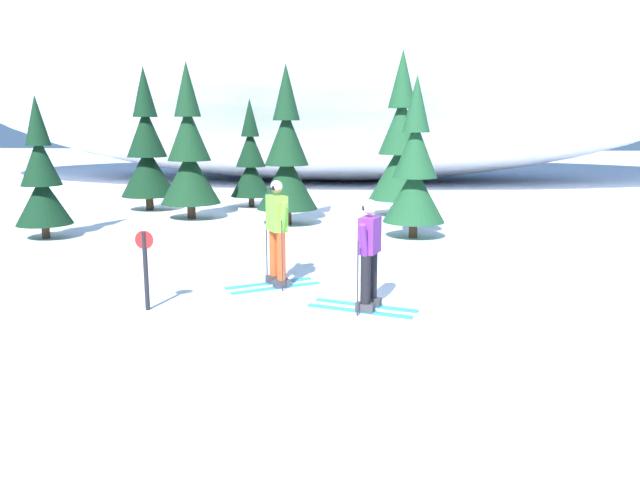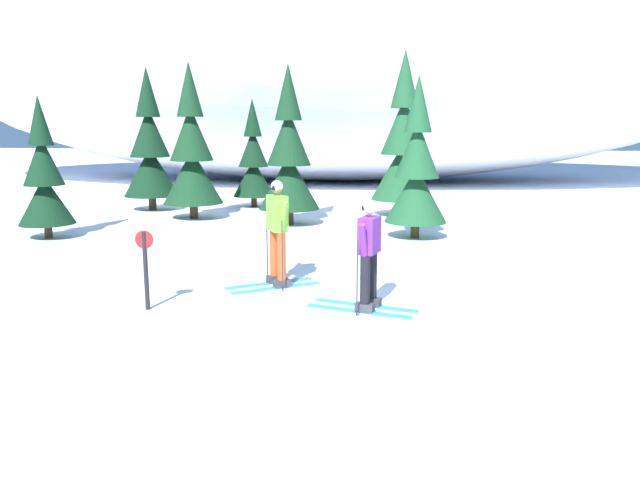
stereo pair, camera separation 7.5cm
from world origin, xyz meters
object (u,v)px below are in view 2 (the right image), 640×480
at_px(trail_marker_post, 146,264).
at_px(pine_tree_center, 253,162).
at_px(pine_tree_left, 150,151).
at_px(pine_tree_right, 403,148).
at_px(pine_tree_center_left, 192,154).
at_px(pine_tree_far_right, 417,171).
at_px(pine_tree_center_right, 289,159).
at_px(skier_purple_jacket, 368,253).
at_px(pine_tree_far_left, 44,179).
at_px(skier_lime_jacket, 277,230).

bearing_deg(trail_marker_post, pine_tree_center, 94.67).
distance_m(pine_tree_left, pine_tree_center, 3.39).
height_order(pine_tree_left, pine_tree_center, pine_tree_left).
distance_m(pine_tree_right, trail_marker_post, 11.15).
bearing_deg(pine_tree_center_left, trail_marker_post, -76.33).
height_order(pine_tree_left, pine_tree_far_right, pine_tree_left).
bearing_deg(pine_tree_center_right, skier_purple_jacket, -72.40).
xyz_separation_m(skier_purple_jacket, pine_tree_far_right, (0.95, 6.17, 0.78)).
bearing_deg(pine_tree_center_left, pine_tree_left, 139.15).
height_order(pine_tree_far_left, trail_marker_post, pine_tree_far_left).
xyz_separation_m(pine_tree_center_left, pine_tree_far_right, (6.47, -2.45, -0.26)).
bearing_deg(pine_tree_center_right, pine_tree_center, 117.01).
xyz_separation_m(pine_tree_left, pine_tree_center_right, (4.99, -2.45, -0.08)).
height_order(pine_tree_center_left, trail_marker_post, pine_tree_center_left).
distance_m(pine_tree_center_right, pine_tree_right, 3.82).
xyz_separation_m(pine_tree_center_left, pine_tree_center_right, (3.03, -0.75, -0.07)).
relative_size(pine_tree_center_right, trail_marker_post, 3.60).
height_order(skier_purple_jacket, pine_tree_left, pine_tree_left).
bearing_deg(pine_tree_far_left, pine_tree_center_left, 53.46).
bearing_deg(pine_tree_center, pine_tree_far_right, -44.95).
height_order(skier_lime_jacket, pine_tree_right, pine_tree_right).
height_order(skier_purple_jacket, pine_tree_far_left, pine_tree_far_left).
xyz_separation_m(skier_purple_jacket, pine_tree_far_left, (-8.12, 5.12, 0.58)).
xyz_separation_m(pine_tree_left, pine_tree_center_left, (1.96, -1.70, -0.01)).
distance_m(skier_lime_jacket, trail_marker_post, 2.36).
relative_size(pine_tree_right, trail_marker_post, 4.07).
xyz_separation_m(skier_lime_jacket, pine_tree_left, (-5.86, 9.08, 0.94)).
distance_m(skier_lime_jacket, pine_tree_center_left, 8.40).
xyz_separation_m(skier_purple_jacket, pine_tree_left, (-7.48, 10.32, 1.05)).
bearing_deg(pine_tree_center, trail_marker_post, -85.33).
height_order(pine_tree_right, trail_marker_post, pine_tree_right).
bearing_deg(pine_tree_right, pine_tree_center_left, -167.96).
distance_m(skier_purple_jacket, pine_tree_far_right, 6.29).
bearing_deg(pine_tree_far_right, pine_tree_right, 93.81).
height_order(pine_tree_far_right, trail_marker_post, pine_tree_far_right).
xyz_separation_m(skier_lime_jacket, pine_tree_center_right, (-0.88, 6.63, 0.86)).
bearing_deg(trail_marker_post, pine_tree_center_left, 103.67).
xyz_separation_m(skier_purple_jacket, trail_marker_post, (-3.34, -0.35, -0.18)).
bearing_deg(pine_tree_center_left, pine_tree_center, 66.36).
height_order(pine_tree_left, pine_tree_right, pine_tree_right).
bearing_deg(pine_tree_far_right, pine_tree_far_left, -173.38).
relative_size(pine_tree_far_left, pine_tree_left, 0.76).
bearing_deg(pine_tree_center, skier_purple_jacket, -69.35).
height_order(skier_lime_jacket, pine_tree_center_right, pine_tree_center_right).
bearing_deg(skier_lime_jacket, pine_tree_right, 75.12).
relative_size(pine_tree_far_left, pine_tree_far_right, 0.88).
xyz_separation_m(skier_purple_jacket, pine_tree_center_left, (-5.52, 8.62, 1.04)).
height_order(pine_tree_center_left, pine_tree_right, pine_tree_right).
bearing_deg(pine_tree_far_right, pine_tree_center_left, 159.25).
relative_size(pine_tree_far_left, pine_tree_right, 0.70).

